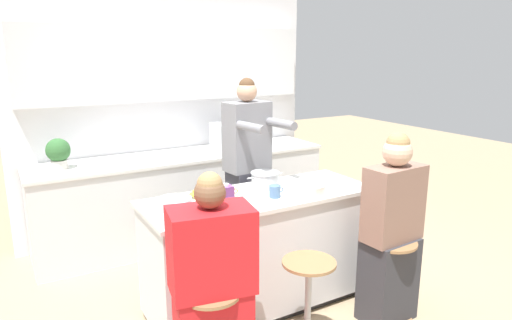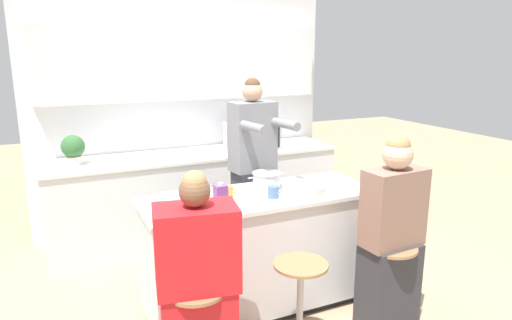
# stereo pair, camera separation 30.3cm
# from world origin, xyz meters

# --- Properties ---
(ground_plane) EXTENTS (16.00, 16.00, 0.00)m
(ground_plane) POSITION_xyz_m (0.00, 0.00, 0.00)
(ground_plane) COLOR tan
(wall_back) EXTENTS (3.26, 0.22, 2.70)m
(wall_back) POSITION_xyz_m (0.00, 1.89, 1.54)
(wall_back) COLOR white
(wall_back) RESTS_ON ground_plane
(back_counter) EXTENTS (3.03, 0.70, 0.91)m
(back_counter) POSITION_xyz_m (0.00, 1.55, 0.46)
(back_counter) COLOR silver
(back_counter) RESTS_ON ground_plane
(kitchen_island) EXTENTS (1.77, 0.66, 0.91)m
(kitchen_island) POSITION_xyz_m (0.00, 0.00, 0.46)
(kitchen_island) COLOR black
(kitchen_island) RESTS_ON ground_plane
(bar_stool_center) EXTENTS (0.38, 0.38, 0.63)m
(bar_stool_center) POSITION_xyz_m (0.00, -0.62, 0.33)
(bar_stool_center) COLOR #997047
(bar_stool_center) RESTS_ON ground_plane
(bar_stool_rightmost) EXTENTS (0.38, 0.38, 0.63)m
(bar_stool_rightmost) POSITION_xyz_m (0.71, -0.65, 0.33)
(bar_stool_rightmost) COLOR #997047
(bar_stool_rightmost) RESTS_ON ground_plane
(person_cooking) EXTENTS (0.43, 0.58, 1.74)m
(person_cooking) POSITION_xyz_m (0.19, 0.53, 0.86)
(person_cooking) COLOR #383842
(person_cooking) RESTS_ON ground_plane
(person_wrapped_blanket) EXTENTS (0.51, 0.37, 1.32)m
(person_wrapped_blanket) POSITION_xyz_m (-0.69, -0.63, 0.62)
(person_wrapped_blanket) COLOR red
(person_wrapped_blanket) RESTS_ON ground_plane
(person_seated_near) EXTENTS (0.45, 0.29, 1.41)m
(person_seated_near) POSITION_xyz_m (0.73, -0.63, 0.65)
(person_seated_near) COLOR #333338
(person_seated_near) RESTS_ON ground_plane
(cooking_pot) EXTENTS (0.31, 0.23, 0.12)m
(cooking_pot) POSITION_xyz_m (0.13, 0.14, 0.97)
(cooking_pot) COLOR #B7BABC
(cooking_pot) RESTS_ON kitchen_island
(fruit_bowl) EXTENTS (0.23, 0.23, 0.08)m
(fruit_bowl) POSITION_xyz_m (-0.66, 0.01, 0.95)
(fruit_bowl) COLOR #B7BABC
(fruit_bowl) RESTS_ON kitchen_island
(mixing_bowl_steel) EXTENTS (0.24, 0.24, 0.07)m
(mixing_bowl_steel) POSITION_xyz_m (0.33, -0.16, 0.95)
(mixing_bowl_steel) COLOR silver
(mixing_bowl_steel) RESTS_ON kitchen_island
(coffee_cup_near) EXTENTS (0.11, 0.08, 0.09)m
(coffee_cup_near) POSITION_xyz_m (-0.24, 0.03, 0.96)
(coffee_cup_near) COLOR orange
(coffee_cup_near) RESTS_ON kitchen_island
(coffee_cup_far) EXTENTS (0.11, 0.08, 0.09)m
(coffee_cup_far) POSITION_xyz_m (0.06, -0.11, 0.96)
(coffee_cup_far) COLOR #4C7099
(coffee_cup_far) RESTS_ON kitchen_island
(banana_bunch) EXTENTS (0.17, 0.12, 0.06)m
(banana_bunch) POSITION_xyz_m (-0.44, 0.17, 0.94)
(banana_bunch) COLOR yellow
(banana_bunch) RESTS_ON kitchen_island
(juice_carton) EXTENTS (0.08, 0.08, 0.19)m
(juice_carton) POSITION_xyz_m (-0.39, -0.21, 1.00)
(juice_carton) COLOR #7A428E
(juice_carton) RESTS_ON kitchen_island
(microwave) EXTENTS (0.53, 0.37, 0.29)m
(microwave) POSITION_xyz_m (0.62, 1.50, 1.06)
(microwave) COLOR #B2B5B7
(microwave) RESTS_ON back_counter
(potted_plant) EXTENTS (0.21, 0.21, 0.28)m
(potted_plant) POSITION_xyz_m (-1.19, 1.55, 1.07)
(potted_plant) COLOR beige
(potted_plant) RESTS_ON back_counter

